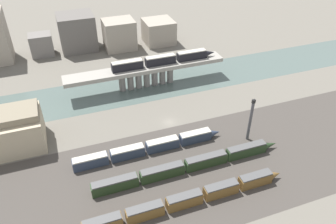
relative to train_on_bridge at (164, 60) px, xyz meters
The scene contains 14 objects.
ground_plane 29.31m from the train_on_bridge, 105.93° to the right, with size 400.00×400.00×0.00m, color #666056.
railbed_yard 51.94m from the train_on_bridge, 98.49° to the right, with size 280.00×42.00×0.01m, color #423D38.
river_water 12.89m from the train_on_bridge, behind, with size 320.00×23.44×0.01m, color #4C5B56.
bridge 8.42m from the train_on_bridge, behind, with size 64.07×7.40×8.76m.
train_on_bridge is the anchor object (origin of this frame).
train_yard_near 63.40m from the train_on_bridge, 103.87° to the right, with size 54.39×2.67×3.62m.
train_yard_mid 51.47m from the train_on_bridge, 101.39° to the right, with size 57.27×2.64×3.53m.
train_yard_far 43.59m from the train_on_bridge, 115.54° to the right, with size 46.94×2.83×3.45m.
warehouse_building 62.69m from the train_on_bridge, 160.00° to the right, with size 22.07×14.73×12.72m.
signal_tower 45.36m from the train_on_bridge, 73.24° to the right, with size 1.00×0.93×15.02m.
city_block_left 64.39m from the train_on_bridge, 135.20° to the left, with size 10.23×8.68×10.28m, color slate.
city_block_center 54.69m from the train_on_bridge, 121.11° to the left, with size 16.87×15.68×17.12m, color #605B56.
city_block_right 41.31m from the train_on_bridge, 102.70° to the left, with size 14.75×12.54×14.22m, color gray.
city_block_far_right 42.25m from the train_on_bridge, 74.41° to the left, with size 14.52×14.35×11.63m, color gray.
Camera 1 is at (-31.34, -84.93, 67.70)m, focal length 35.00 mm.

